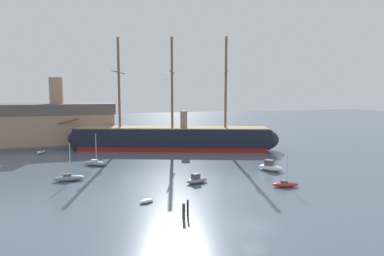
{
  "coord_description": "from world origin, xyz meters",
  "views": [
    {
      "loc": [
        -16.16,
        -30.57,
        14.35
      ],
      "look_at": [
        3.12,
        33.93,
        7.01
      ],
      "focal_mm": 30.66,
      "sensor_mm": 36.0,
      "label": 1
    }
  ],
  "objects_px": {
    "motorboat_far_right": "(258,142)",
    "mooring_piling_nearest": "(184,211)",
    "sailboat_distant_centre": "(154,140)",
    "dockside_warehouse_left": "(37,125)",
    "motorboat_near_centre": "(197,180)",
    "motorboat_far_left": "(41,151)",
    "motorboat_mid_right": "(271,167)",
    "seagull_in_flight": "(167,80)",
    "sailboat_mid_left": "(69,178)",
    "sailboat_foreground_right": "(285,184)",
    "tall_ship": "(172,138)",
    "dinghy_foreground_left": "(147,201)",
    "sailboat_alongside_bow": "(95,163)",
    "mooring_piling_left_pair": "(188,208)"
  },
  "relations": [
    {
      "from": "motorboat_far_right",
      "to": "mooring_piling_nearest",
      "type": "height_order",
      "value": "mooring_piling_nearest"
    },
    {
      "from": "sailboat_distant_centre",
      "to": "dockside_warehouse_left",
      "type": "height_order",
      "value": "dockside_warehouse_left"
    },
    {
      "from": "motorboat_near_centre",
      "to": "motorboat_far_left",
      "type": "distance_m",
      "value": 44.39
    },
    {
      "from": "motorboat_mid_right",
      "to": "seagull_in_flight",
      "type": "bearing_deg",
      "value": 165.05
    },
    {
      "from": "motorboat_near_centre",
      "to": "sailboat_mid_left",
      "type": "distance_m",
      "value": 20.81
    },
    {
      "from": "sailboat_foreground_right",
      "to": "motorboat_far_right",
      "type": "relative_size",
      "value": 1.41
    },
    {
      "from": "tall_ship",
      "to": "motorboat_far_left",
      "type": "bearing_deg",
      "value": 172.54
    },
    {
      "from": "sailboat_foreground_right",
      "to": "motorboat_near_centre",
      "type": "height_order",
      "value": "sailboat_foreground_right"
    },
    {
      "from": "dinghy_foreground_left",
      "to": "dockside_warehouse_left",
      "type": "height_order",
      "value": "dockside_warehouse_left"
    },
    {
      "from": "motorboat_mid_right",
      "to": "dockside_warehouse_left",
      "type": "height_order",
      "value": "dockside_warehouse_left"
    },
    {
      "from": "sailboat_mid_left",
      "to": "dinghy_foreground_left",
      "type": "bearing_deg",
      "value": -53.59
    },
    {
      "from": "dinghy_foreground_left",
      "to": "motorboat_near_centre",
      "type": "distance_m",
      "value": 11.45
    },
    {
      "from": "dinghy_foreground_left",
      "to": "motorboat_far_right",
      "type": "bearing_deg",
      "value": 47.1
    },
    {
      "from": "motorboat_mid_right",
      "to": "motorboat_far_left",
      "type": "height_order",
      "value": "motorboat_mid_right"
    },
    {
      "from": "sailboat_foreground_right",
      "to": "sailboat_alongside_bow",
      "type": "distance_m",
      "value": 36.26
    },
    {
      "from": "motorboat_far_right",
      "to": "mooring_piling_left_pair",
      "type": "xyz_separation_m",
      "value": [
        -33.98,
        -46.79,
        0.46
      ]
    },
    {
      "from": "motorboat_far_left",
      "to": "sailboat_distant_centre",
      "type": "distance_m",
      "value": 31.07
    },
    {
      "from": "sailboat_mid_left",
      "to": "dockside_warehouse_left",
      "type": "height_order",
      "value": "dockside_warehouse_left"
    },
    {
      "from": "motorboat_far_right",
      "to": "mooring_piling_left_pair",
      "type": "distance_m",
      "value": 57.83
    },
    {
      "from": "sailboat_mid_left",
      "to": "motorboat_far_left",
      "type": "height_order",
      "value": "sailboat_mid_left"
    },
    {
      "from": "tall_ship",
      "to": "motorboat_mid_right",
      "type": "distance_m",
      "value": 29.47
    },
    {
      "from": "dinghy_foreground_left",
      "to": "motorboat_near_centre",
      "type": "bearing_deg",
      "value": 37.51
    },
    {
      "from": "sailboat_foreground_right",
      "to": "motorboat_far_right",
      "type": "bearing_deg",
      "value": 67.4
    },
    {
      "from": "tall_ship",
      "to": "mooring_piling_left_pair",
      "type": "distance_m",
      "value": 44.59
    },
    {
      "from": "mooring_piling_left_pair",
      "to": "sailboat_alongside_bow",
      "type": "bearing_deg",
      "value": 108.37
    },
    {
      "from": "motorboat_near_centre",
      "to": "sailboat_mid_left",
      "type": "relative_size",
      "value": 0.65
    },
    {
      "from": "sailboat_mid_left",
      "to": "seagull_in_flight",
      "type": "height_order",
      "value": "seagull_in_flight"
    },
    {
      "from": "motorboat_far_right",
      "to": "motorboat_near_centre",
      "type": "bearing_deg",
      "value": -130.44
    },
    {
      "from": "sailboat_alongside_bow",
      "to": "motorboat_near_centre",
      "type": "bearing_deg",
      "value": -48.86
    },
    {
      "from": "sailboat_mid_left",
      "to": "sailboat_alongside_bow",
      "type": "relative_size",
      "value": 1.0
    },
    {
      "from": "motorboat_near_centre",
      "to": "sailboat_alongside_bow",
      "type": "height_order",
      "value": "sailboat_alongside_bow"
    },
    {
      "from": "tall_ship",
      "to": "seagull_in_flight",
      "type": "relative_size",
      "value": 49.36
    },
    {
      "from": "dinghy_foreground_left",
      "to": "motorboat_far_left",
      "type": "bearing_deg",
      "value": 113.95
    },
    {
      "from": "motorboat_near_centre",
      "to": "mooring_piling_nearest",
      "type": "xyz_separation_m",
      "value": [
        -5.84,
        -13.57,
        0.32
      ]
    },
    {
      "from": "dockside_warehouse_left",
      "to": "sailboat_alongside_bow",
      "type": "bearing_deg",
      "value": -63.18
    },
    {
      "from": "mooring_piling_nearest",
      "to": "mooring_piling_left_pair",
      "type": "relative_size",
      "value": 0.9
    },
    {
      "from": "motorboat_mid_right",
      "to": "sailboat_distant_centre",
      "type": "bearing_deg",
      "value": 108.59
    },
    {
      "from": "tall_ship",
      "to": "sailboat_mid_left",
      "type": "xyz_separation_m",
      "value": [
        -22.78,
        -23.52,
        -2.49
      ]
    },
    {
      "from": "motorboat_mid_right",
      "to": "sailboat_distant_centre",
      "type": "xyz_separation_m",
      "value": [
        -14.17,
        42.13,
        -0.34
      ]
    },
    {
      "from": "seagull_in_flight",
      "to": "dinghy_foreground_left",
      "type": "bearing_deg",
      "value": -111.78
    },
    {
      "from": "sailboat_foreground_right",
      "to": "motorboat_mid_right",
      "type": "distance_m",
      "value": 10.38
    },
    {
      "from": "motorboat_far_right",
      "to": "dinghy_foreground_left",
      "type": "bearing_deg",
      "value": -132.9
    },
    {
      "from": "sailboat_distant_centre",
      "to": "motorboat_far_right",
      "type": "bearing_deg",
      "value": -24.19
    },
    {
      "from": "dinghy_foreground_left",
      "to": "sailboat_alongside_bow",
      "type": "distance_m",
      "value": 25.35
    },
    {
      "from": "sailboat_mid_left",
      "to": "motorboat_far_right",
      "type": "xyz_separation_m",
      "value": [
        48.3,
        26.58,
        -0.01
      ]
    },
    {
      "from": "sailboat_mid_left",
      "to": "motorboat_far_left",
      "type": "relative_size",
      "value": 1.8
    },
    {
      "from": "sailboat_foreground_right",
      "to": "sailboat_distant_centre",
      "type": "relative_size",
      "value": 1.19
    },
    {
      "from": "sailboat_distant_centre",
      "to": "mooring_piling_nearest",
      "type": "distance_m",
      "value": 60.11
    },
    {
      "from": "dinghy_foreground_left",
      "to": "motorboat_far_right",
      "type": "xyz_separation_m",
      "value": [
        37.86,
        40.74,
        0.27
      ]
    },
    {
      "from": "sailboat_alongside_bow",
      "to": "dinghy_foreground_left",
      "type": "bearing_deg",
      "value": -75.65
    }
  ]
}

